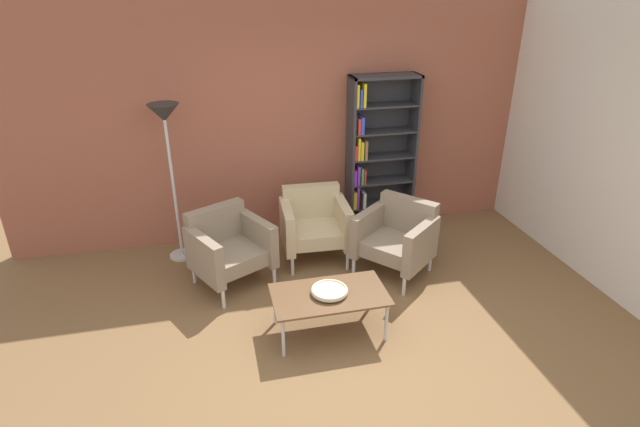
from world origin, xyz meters
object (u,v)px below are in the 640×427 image
object	(u,v)px
bookshelf_tall	(375,157)
floor_lamp_torchiere	(166,132)
coffee_table_low	(329,297)
decorative_bowl	(329,290)
armchair_corner_red	(228,246)
armchair_near_window	(314,223)
armchair_by_bookshelf	(397,236)

from	to	relation	value
bookshelf_tall	floor_lamp_torchiere	world-z (taller)	bookshelf_tall
coffee_table_low	decorative_bowl	world-z (taller)	decorative_bowl
floor_lamp_torchiere	decorative_bowl	bearing A→B (deg)	-52.53
decorative_bowl	floor_lamp_torchiere	xyz separation A→B (m)	(-1.30, 1.69, 1.01)
coffee_table_low	bookshelf_tall	bearing A→B (deg)	61.22
coffee_table_low	armchair_corner_red	size ratio (longest dim) A/B	1.08
decorative_bowl	armchair_corner_red	size ratio (longest dim) A/B	0.35
decorative_bowl	armchair_near_window	distance (m)	1.36
coffee_table_low	armchair_near_window	bearing A→B (deg)	82.87
decorative_bowl	floor_lamp_torchiere	distance (m)	2.36
coffee_table_low	floor_lamp_torchiere	xyz separation A→B (m)	(-1.30, 1.69, 1.08)
armchair_corner_red	armchair_near_window	bearing A→B (deg)	-8.90
coffee_table_low	armchair_by_bookshelf	distance (m)	1.27
armchair_by_bookshelf	armchair_near_window	size ratio (longest dim) A/B	1.22
armchair_corner_red	armchair_near_window	xyz separation A→B (m)	(0.96, 0.32, 0.00)
decorative_bowl	armchair_corner_red	xyz separation A→B (m)	(-0.80, 1.03, -0.02)
decorative_bowl	floor_lamp_torchiere	size ratio (longest dim) A/B	0.18
armchair_corner_red	floor_lamp_torchiere	xyz separation A→B (m)	(-0.50, 0.67, 1.03)
coffee_table_low	armchair_by_bookshelf	bearing A→B (deg)	41.66
armchair_corner_red	floor_lamp_torchiere	world-z (taller)	floor_lamp_torchiere
decorative_bowl	bookshelf_tall	bearing A→B (deg)	61.22
coffee_table_low	decorative_bowl	distance (m)	0.07
decorative_bowl	armchair_near_window	size ratio (longest dim) A/B	0.41
bookshelf_tall	coffee_table_low	size ratio (longest dim) A/B	1.90
bookshelf_tall	coffee_table_low	xyz separation A→B (m)	(-1.03, -1.88, -0.57)
bookshelf_tall	armchair_corner_red	size ratio (longest dim) A/B	2.05
coffee_table_low	armchair_near_window	xyz separation A→B (m)	(0.17, 1.35, 0.05)
armchair_near_window	coffee_table_low	bearing A→B (deg)	-94.54
armchair_by_bookshelf	floor_lamp_torchiere	world-z (taller)	floor_lamp_torchiere
armchair_corner_red	bookshelf_tall	bearing A→B (deg)	-2.50
coffee_table_low	armchair_corner_red	xyz separation A→B (m)	(-0.80, 1.03, 0.05)
bookshelf_tall	decorative_bowl	size ratio (longest dim) A/B	5.94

